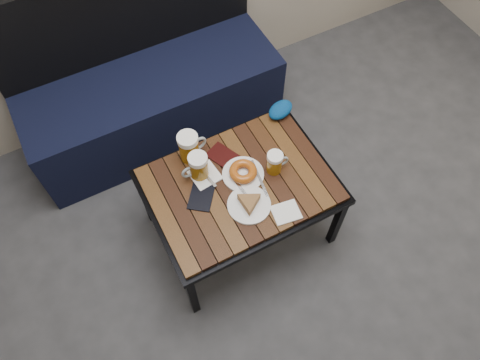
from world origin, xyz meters
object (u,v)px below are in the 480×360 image
bench (152,97)px  beer_mug_left (198,166)px  beer_mug_centre (189,147)px  passport_burgundy (223,156)px  plate_pie (249,203)px  passport_navy (201,197)px  knit_pouch (280,110)px  cafe_table (240,188)px  plate_bagel (243,173)px  beer_mug_right (275,162)px

bench → beer_mug_left: size_ratio=10.04×
beer_mug_centre → passport_burgundy: (0.13, -0.07, -0.07)m
bench → plate_pie: bench is taller
beer_mug_left → plate_pie: size_ratio=0.73×
passport_navy → passport_burgundy: (0.18, 0.15, -0.00)m
plate_pie → passport_navy: size_ratio=1.37×
plate_pie → knit_pouch: size_ratio=1.37×
cafe_table → passport_navy: bearing=174.7°
beer_mug_left → passport_burgundy: beer_mug_left is taller
passport_navy → passport_burgundy: size_ratio=1.02×
beer_mug_left → plate_pie: bearing=117.9°
cafe_table → plate_bagel: 0.08m
beer_mug_centre → beer_mug_right: size_ratio=1.32×
passport_navy → plate_bagel: bearing=40.9°
cafe_table → plate_bagel: bearing=43.3°
plate_pie → knit_pouch: 0.54m
beer_mug_centre → knit_pouch: 0.50m
cafe_table → knit_pouch: knit_pouch is taller
bench → passport_burgundy: 0.70m
bench → cafe_table: (0.12, -0.83, 0.16)m
beer_mug_centre → plate_pie: bearing=-79.0°
bench → plate_bagel: (0.15, -0.80, 0.22)m
plate_pie → passport_navy: 0.22m
plate_pie → beer_mug_left: bearing=117.0°
passport_burgundy → knit_pouch: (0.36, 0.09, 0.03)m
cafe_table → plate_bagel: size_ratio=3.38×
beer_mug_left → beer_mug_centre: size_ratio=0.91×
passport_navy → beer_mug_centre: bearing=114.7°
bench → beer_mug_centre: (-0.01, -0.59, 0.28)m
bench → beer_mug_centre: size_ratio=9.14×
beer_mug_centre → passport_navy: size_ratio=1.10×
beer_mug_centre → plate_pie: 0.38m
beer_mug_left → passport_navy: (-0.04, -0.11, -0.07)m
cafe_table → passport_burgundy: passport_burgundy is taller
passport_burgundy → beer_mug_left: bearing=172.2°
bench → cafe_table: bench is taller
cafe_table → beer_mug_centre: 0.30m
passport_navy → passport_burgundy: bearing=77.2°
bench → beer_mug_left: bench is taller
cafe_table → plate_pie: 0.14m
beer_mug_centre → plate_bagel: (0.17, -0.21, -0.06)m
beer_mug_centre → plate_pie: (0.12, -0.35, -0.06)m
beer_mug_left → cafe_table: bearing=139.6°
plate_bagel → passport_navy: size_ratio=1.78×
beer_mug_right → passport_navy: 0.36m
cafe_table → beer_mug_left: bearing=138.7°
plate_pie → passport_navy: plate_pie is taller
beer_mug_centre → plate_pie: size_ratio=0.80×
beer_mug_right → beer_mug_centre: bearing=147.8°
bench → knit_pouch: bench is taller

